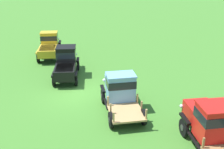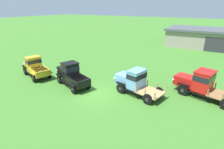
{
  "view_description": "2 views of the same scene",
  "coord_description": "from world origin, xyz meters",
  "px_view_note": "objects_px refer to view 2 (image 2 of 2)",
  "views": [
    {
      "loc": [
        16.26,
        -4.49,
        8.29
      ],
      "look_at": [
        0.25,
        2.47,
        1.0
      ],
      "focal_mm": 45.0,
      "sensor_mm": 36.0,
      "label": 1
    },
    {
      "loc": [
        8.39,
        -11.4,
        7.31
      ],
      "look_at": [
        0.25,
        2.47,
        1.0
      ],
      "focal_mm": 28.0,
      "sensor_mm": 36.0,
      "label": 2
    }
  ],
  "objects_px": {
    "vintage_truck_foreground_near": "(35,67)",
    "vintage_truck_second_in_line": "(72,74)",
    "vintage_truck_midrow_center": "(134,81)",
    "vintage_truck_far_side": "(200,83)"
  },
  "relations": [
    {
      "from": "vintage_truck_foreground_near",
      "to": "vintage_truck_second_in_line",
      "type": "xyz_separation_m",
      "value": [
        5.14,
        0.19,
        0.06
      ]
    },
    {
      "from": "vintage_truck_second_in_line",
      "to": "vintage_truck_midrow_center",
      "type": "distance_m",
      "value": 6.1
    },
    {
      "from": "vintage_truck_foreground_near",
      "to": "vintage_truck_far_side",
      "type": "relative_size",
      "value": 0.84
    },
    {
      "from": "vintage_truck_foreground_near",
      "to": "vintage_truck_far_side",
      "type": "bearing_deg",
      "value": 14.62
    },
    {
      "from": "vintage_truck_midrow_center",
      "to": "vintage_truck_far_side",
      "type": "distance_m",
      "value": 5.63
    },
    {
      "from": "vintage_truck_second_in_line",
      "to": "vintage_truck_far_side",
      "type": "distance_m",
      "value": 11.69
    },
    {
      "from": "vintage_truck_far_side",
      "to": "vintage_truck_foreground_near",
      "type": "bearing_deg",
      "value": -165.38
    },
    {
      "from": "vintage_truck_foreground_near",
      "to": "vintage_truck_second_in_line",
      "type": "distance_m",
      "value": 5.14
    },
    {
      "from": "vintage_truck_second_in_line",
      "to": "vintage_truck_midrow_center",
      "type": "height_order",
      "value": "vintage_truck_second_in_line"
    },
    {
      "from": "vintage_truck_foreground_near",
      "to": "vintage_truck_far_side",
      "type": "height_order",
      "value": "vintage_truck_far_side"
    }
  ]
}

